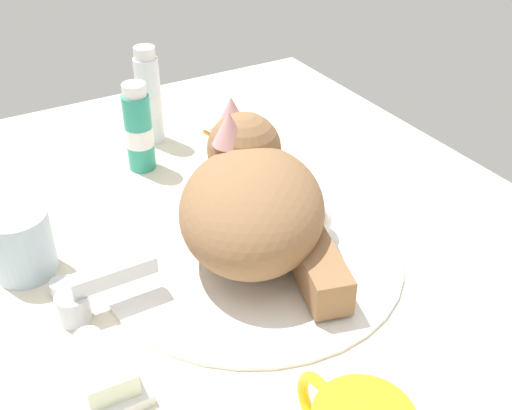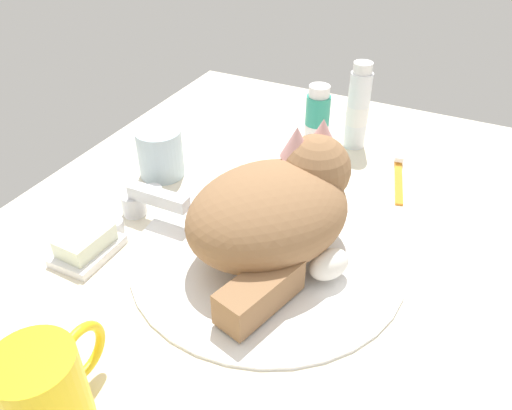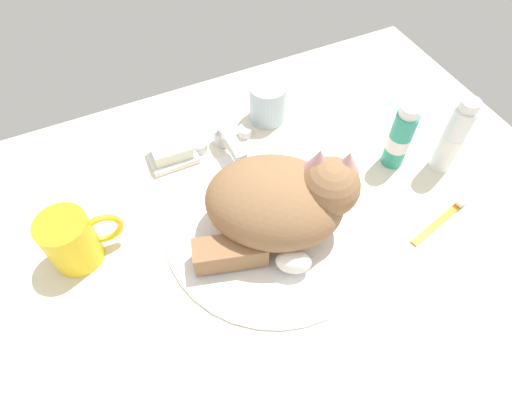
{
  "view_description": "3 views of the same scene",
  "coord_description": "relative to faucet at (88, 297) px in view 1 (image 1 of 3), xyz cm",
  "views": [
    {
      "loc": [
        -52.53,
        29.78,
        47.97
      ],
      "look_at": [
        2.35,
        -1.91,
        5.56
      ],
      "focal_mm": 43.82,
      "sensor_mm": 36.0,
      "label": 1
    },
    {
      "loc": [
        -47.26,
        -21.54,
        46.1
      ],
      "look_at": [
        1.65,
        2.53,
        6.68
      ],
      "focal_mm": 35.85,
      "sensor_mm": 36.0,
      "label": 2
    },
    {
      "loc": [
        -19.88,
        -35.44,
        61.96
      ],
      "look_at": [
        -2.85,
        0.67,
        7.06
      ],
      "focal_mm": 30.34,
      "sensor_mm": 36.0,
      "label": 3
    }
  ],
  "objects": [
    {
      "name": "toothbrush",
      "position": [
        27.17,
        -31.63,
        -1.89
      ],
      "size": [
        13.92,
        4.7,
        1.6
      ],
      "color": "orange",
      "rests_on": "ground_plane"
    },
    {
      "name": "faucet",
      "position": [
        0.0,
        0.0,
        0.0
      ],
      "size": [
        12.31,
        11.35,
        5.37
      ],
      "color": "silver",
      "rests_on": "ground_plane"
    },
    {
      "name": "sink_basin",
      "position": [
        0.0,
        -20.36,
        -1.95
      ],
      "size": [
        36.74,
        36.74,
        0.93
      ],
      "primitive_type": "cylinder",
      "color": "white",
      "rests_on": "ground_plane"
    },
    {
      "name": "rinse_cup",
      "position": [
        11.0,
        4.24,
        1.63
      ],
      "size": [
        7.37,
        7.37,
        8.09
      ],
      "color": "silver",
      "rests_on": "ground_plane"
    },
    {
      "name": "ground_plane",
      "position": [
        0.0,
        -20.36,
        -3.92
      ],
      "size": [
        110.0,
        82.5,
        3.0
      ],
      "primitive_type": "cube",
      "color": "silver"
    },
    {
      "name": "toothpaste_bottle",
      "position": [
        27.19,
        -16.73,
        3.87
      ],
      "size": [
        4.15,
        4.15,
        13.49
      ],
      "color": "teal",
      "rests_on": "ground_plane"
    },
    {
      "name": "mouthwash_bottle",
      "position": [
        34.72,
        -21.5,
        4.91
      ],
      "size": [
        3.94,
        3.94,
        15.64
      ],
      "color": "white",
      "rests_on": "ground_plane"
    },
    {
      "name": "soap_bar",
      "position": [
        -10.36,
        1.62,
        0.03
      ],
      "size": [
        7.42,
        5.13,
        2.49
      ],
      "primitive_type": "cube",
      "rotation": [
        0.0,
        0.0,
        -0.05
      ],
      "color": "silver",
      "rests_on": "soap_dish"
    },
    {
      "name": "cat",
      "position": [
        1.07,
        -21.16,
        5.13
      ],
      "size": [
        29.49,
        26.07,
        15.59
      ],
      "color": "#936B47",
      "rests_on": "sink_basin"
    },
    {
      "name": "soap_dish",
      "position": [
        -10.36,
        1.62,
        -1.82
      ],
      "size": [
        9.0,
        6.4,
        1.2
      ],
      "primitive_type": "cube",
      "color": "white",
      "rests_on": "ground_plane"
    }
  ]
}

